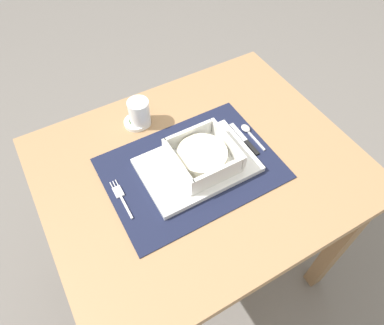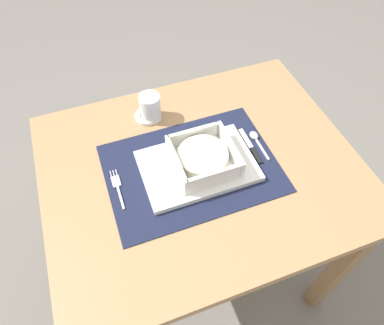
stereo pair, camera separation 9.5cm
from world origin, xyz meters
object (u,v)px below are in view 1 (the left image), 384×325
at_px(butter_knife, 246,141).
at_px(dining_table, 200,186).
at_px(fork, 120,196).
at_px(drinking_glass, 140,114).
at_px(condiment_saucer, 136,121).
at_px(porridge_bowl, 203,156).
at_px(spoon, 248,131).
at_px(bread_knife, 246,152).

bearing_deg(butter_knife, dining_table, -179.60).
bearing_deg(fork, drinking_glass, 57.83).
xyz_separation_m(dining_table, condiment_saucer, (-0.09, 0.23, 0.12)).
bearing_deg(condiment_saucer, porridge_bowl, -68.52).
distance_m(spoon, bread_knife, 0.08).
relative_size(drinking_glass, condiment_saucer, 1.16).
relative_size(dining_table, drinking_glass, 10.11).
relative_size(spoon, butter_knife, 0.81).
bearing_deg(dining_table, fork, 177.59).
relative_size(dining_table, spoon, 7.83).
height_order(bread_knife, drinking_glass, drinking_glass).
height_order(butter_knife, bread_knife, same).
bearing_deg(fork, spoon, 6.91).
bearing_deg(spoon, condiment_saucer, 146.96).
distance_m(butter_knife, drinking_glass, 0.32).
height_order(porridge_bowl, bread_knife, porridge_bowl).
bearing_deg(dining_table, drinking_glass, 108.95).
xyz_separation_m(porridge_bowl, butter_knife, (0.15, 0.01, -0.04)).
xyz_separation_m(dining_table, spoon, (0.18, 0.03, 0.12)).
bearing_deg(drinking_glass, condiment_saucer, 162.11).
distance_m(fork, spoon, 0.42).
xyz_separation_m(porridge_bowl, fork, (-0.24, 0.02, -0.04)).
bearing_deg(condiment_saucer, bread_knife, -49.27).
xyz_separation_m(fork, spoon, (0.42, 0.02, 0.00)).
distance_m(fork, condiment_saucer, 0.26).
height_order(dining_table, butter_knife, butter_knife).
height_order(porridge_bowl, spoon, porridge_bowl).
bearing_deg(bread_knife, spoon, 51.96).
bearing_deg(condiment_saucer, butter_knife, -42.39).
xyz_separation_m(dining_table, drinking_glass, (-0.08, 0.23, 0.15)).
bearing_deg(drinking_glass, dining_table, -71.05).
relative_size(bread_knife, drinking_glass, 1.58).
height_order(dining_table, spoon, spoon).
distance_m(butter_knife, bread_knife, 0.04).
bearing_deg(fork, dining_table, 1.27).
xyz_separation_m(spoon, butter_knife, (-0.03, -0.03, -0.00)).
relative_size(dining_table, fork, 6.74).
bearing_deg(butter_knife, fork, 177.78).
height_order(fork, butter_knife, butter_knife).
xyz_separation_m(bread_knife, drinking_glass, (-0.21, 0.26, 0.03)).
relative_size(porridge_bowl, butter_knife, 1.19).
xyz_separation_m(spoon, drinking_glass, (-0.26, 0.19, 0.03)).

